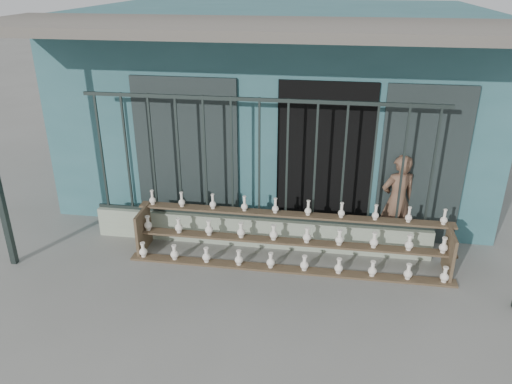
# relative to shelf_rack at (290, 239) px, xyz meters

# --- Properties ---
(ground) EXTENTS (60.00, 60.00, 0.00)m
(ground) POSITION_rel_shelf_rack_xyz_m (-0.49, -0.89, -0.36)
(ground) COLOR slate
(workshop_building) EXTENTS (7.40, 6.60, 3.21)m
(workshop_building) POSITION_rel_shelf_rack_xyz_m (-0.49, 3.34, 1.26)
(workshop_building) COLOR #316268
(workshop_building) RESTS_ON ground
(parapet_wall) EXTENTS (5.00, 0.20, 0.45)m
(parapet_wall) POSITION_rel_shelf_rack_xyz_m (-0.49, 0.41, -0.13)
(parapet_wall) COLOR #9FAD94
(parapet_wall) RESTS_ON ground
(security_fence) EXTENTS (5.00, 0.04, 1.80)m
(security_fence) POSITION_rel_shelf_rack_xyz_m (-0.49, 0.41, 0.99)
(security_fence) COLOR #283330
(security_fence) RESTS_ON parapet_wall
(shelf_rack) EXTENTS (4.50, 0.68, 0.85)m
(shelf_rack) POSITION_rel_shelf_rack_xyz_m (0.00, 0.00, 0.00)
(shelf_rack) COLOR brown
(shelf_rack) RESTS_ON ground
(elderly_woman) EXTENTS (0.60, 0.50, 1.42)m
(elderly_woman) POSITION_rel_shelf_rack_xyz_m (1.50, 0.78, 0.35)
(elderly_woman) COLOR brown
(elderly_woman) RESTS_ON ground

